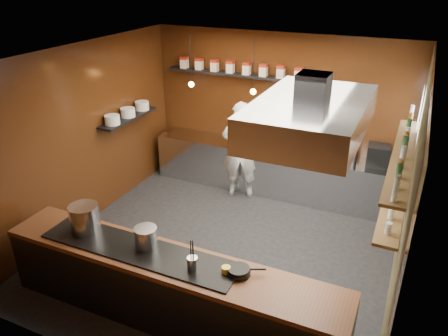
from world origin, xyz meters
The scene contains 26 objects.
floor centered at (0.00, 0.00, 0.00)m, with size 5.00×5.00×0.00m, color black.
back_wall centered at (0.00, 2.50, 1.50)m, with size 5.00×5.00×0.00m, color #321709.
left_wall centered at (-2.50, 0.00, 1.50)m, with size 5.00×5.00×0.00m, color #321709.
right_wall centered at (2.50, 0.00, 1.50)m, with size 5.00×5.00×0.00m, color #434226.
ceiling centered at (0.00, 0.00, 3.00)m, with size 5.00×5.00×0.00m, color silver.
window_pane centered at (2.45, 1.70, 1.90)m, with size 1.00×1.00×0.00m, color white.
prep_counter centered at (0.00, 2.17, 0.45)m, with size 4.60×0.65×0.90m, color silver.
pass_counter centered at (0.00, -1.60, 0.47)m, with size 4.40×0.72×0.94m.
tin_shelf centered at (-0.90, 2.36, 2.20)m, with size 2.60×0.26×0.04m, color black.
plate_shelf centered at (-2.34, 1.00, 1.55)m, with size 0.30×1.40×0.04m, color black.
bottle_shelf_upper centered at (2.34, 0.30, 1.92)m, with size 0.26×2.80×0.04m, color brown.
bottle_shelf_lower centered at (2.34, 0.30, 1.45)m, with size 0.26×2.80×0.04m, color brown.
extractor_hood centered at (1.30, -0.40, 2.51)m, with size 1.20×2.00×0.72m.
pendant_left centered at (-1.40, 1.70, 2.15)m, with size 0.10×0.10×0.95m.
pendant_right centered at (-0.20, 1.70, 2.15)m, with size 0.10×0.10×0.95m.
storage_tins centered at (-0.75, 2.36, 2.33)m, with size 2.43×0.13×0.22m.
plate_stacks centered at (-2.34, 1.00, 1.65)m, with size 0.26×1.16×0.16m.
bottles centered at (2.34, 0.30, 2.06)m, with size 0.06×2.66×0.24m.
wine_glasses centered at (2.34, 0.30, 1.53)m, with size 0.07×2.37×0.13m.
stockpot_large centered at (-1.25, -1.54, 1.12)m, with size 0.38×0.38×0.37m, color silver.
stockpot_small centered at (-0.33, -1.51, 1.07)m, with size 0.28×0.28×0.26m, color silver.
utensil_crock centered at (0.39, -1.66, 1.02)m, with size 0.12×0.12×0.16m, color silver.
frying_pan centered at (0.90, -1.51, 0.97)m, with size 0.42×0.27×0.07m.
butter_jar centered at (0.76, -1.56, 0.97)m, with size 0.10×0.10×0.09m, color yellow.
espresso_machine centered at (1.94, 2.23, 1.08)m, with size 0.37×0.35×0.37m, color black.
chef centered at (-0.46, 1.79, 0.94)m, with size 0.68×0.45×1.87m, color white.
Camera 1 is at (2.37, -5.16, 4.10)m, focal length 35.00 mm.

